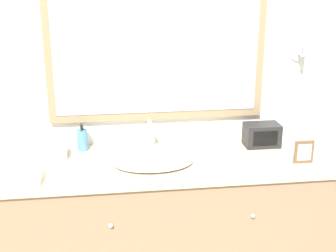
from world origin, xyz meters
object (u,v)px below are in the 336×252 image
Objects in this scene: sink_basin at (153,159)px; picture_frame at (304,152)px; appliance_box at (262,135)px; soap_bottle at (82,140)px.

picture_frame is at bearing -7.99° from sink_basin.
appliance_box is 0.32m from picture_frame.
sink_basin is 0.70m from appliance_box.
sink_basin reaches higher than picture_frame.
sink_basin is 0.82m from picture_frame.
sink_basin is 0.46m from soap_bottle.
picture_frame is (0.14, -0.29, -0.00)m from appliance_box.
appliance_box is 1.60× the size of picture_frame.
sink_basin reaches higher than soap_bottle.
appliance_box is (0.67, 0.17, 0.05)m from sink_basin.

